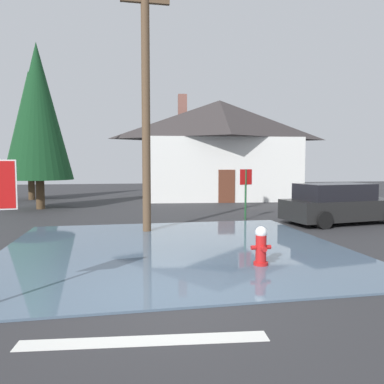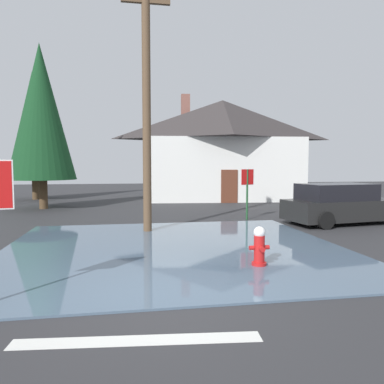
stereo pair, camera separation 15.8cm
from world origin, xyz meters
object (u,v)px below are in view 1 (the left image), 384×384
utility_pole (146,105)px  parked_car (339,204)px  pine_tree_tall_left (30,124)px  pine_tree_mid_left (38,112)px  fire_hydrant (261,247)px  house (219,148)px  stop_sign_far (246,184)px

utility_pole → parked_car: 8.33m
pine_tree_tall_left → pine_tree_mid_left: pine_tree_mid_left is taller
fire_hydrant → house: bearing=78.4°
utility_pole → stop_sign_far: size_ratio=3.87×
fire_hydrant → parked_car: parked_car is taller
parked_car → fire_hydrant: bearing=-134.7°
fire_hydrant → pine_tree_mid_left: (-7.23, 12.50, 4.54)m
stop_sign_far → parked_car: 3.73m
house → pine_tree_mid_left: bearing=-159.3°
pine_tree_mid_left → utility_pole: bearing=-57.1°
fire_hydrant → parked_car: size_ratio=0.19×
stop_sign_far → house: 9.89m
pine_tree_tall_left → fire_hydrant: bearing=-63.7°
house → pine_tree_mid_left: 11.47m
stop_sign_far → house: house is taller
stop_sign_far → pine_tree_tall_left: (-10.92, 11.18, 3.42)m
fire_hydrant → pine_tree_tall_left: (-8.93, 18.10, 4.46)m
fire_hydrant → pine_tree_tall_left: pine_tree_tall_left is taller
house → pine_tree_mid_left: size_ratio=1.30×
utility_pole → parked_car: bearing=4.4°
stop_sign_far → house: bearing=81.7°
house → parked_car: house is taller
pine_tree_tall_left → pine_tree_mid_left: 5.85m
fire_hydrant → stop_sign_far: bearing=73.9°
stop_sign_far → parked_car: bearing=-25.5°
fire_hydrant → house: size_ratio=0.08×
parked_car → pine_tree_tall_left: (-14.22, 12.75, 4.16)m
parked_car → pine_tree_tall_left: pine_tree_tall_left is taller
house → pine_tree_mid_left: pine_tree_mid_left is taller
utility_pole → pine_tree_tall_left: 14.93m
utility_pole → pine_tree_tall_left: bearing=116.7°
fire_hydrant → utility_pole: utility_pole is taller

